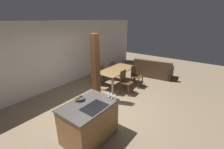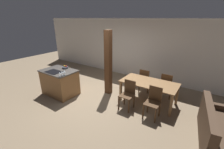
% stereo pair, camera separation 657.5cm
% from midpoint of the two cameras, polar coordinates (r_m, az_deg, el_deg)
% --- Properties ---
extents(ground_plane, '(16.00, 16.00, 0.00)m').
position_cam_midpoint_polar(ground_plane, '(4.21, -42.19, -26.69)').
color(ground_plane, '#847056').
extents(wall_back, '(11.20, 0.08, 2.70)m').
position_cam_midpoint_polar(wall_back, '(6.07, -50.75, -0.52)').
color(wall_back, silver).
rests_on(wall_back, ground_plane).
extents(kitchen_island, '(1.26, 0.88, 0.95)m').
position_cam_midpoint_polar(kitchen_island, '(3.72, -64.25, -30.91)').
color(kitchen_island, olive).
rests_on(kitchen_island, ground_plane).
extents(fruit_bowl, '(0.23, 0.23, 0.10)m').
position_cam_midpoint_polar(fruit_bowl, '(3.66, -65.85, -21.86)').
color(fruit_bowl, '#383D47').
rests_on(fruit_bowl, kitchen_island).
extents(wine_glass_near, '(0.08, 0.08, 0.15)m').
position_cam_midpoint_polar(wine_glass_near, '(2.94, -58.27, -25.80)').
color(wine_glass_near, silver).
rests_on(wine_glass_near, kitchen_island).
extents(wine_glass_middle, '(0.08, 0.08, 0.15)m').
position_cam_midpoint_polar(wine_glass_middle, '(3.01, -58.15, -24.71)').
color(wine_glass_middle, silver).
rests_on(wine_glass_middle, kitchen_island).
extents(wine_glass_far, '(0.08, 0.08, 0.15)m').
position_cam_midpoint_polar(wine_glass_far, '(3.09, -58.05, -23.67)').
color(wine_glass_far, silver).
rests_on(wine_glass_far, kitchen_island).
extents(dining_table, '(1.81, 0.92, 0.74)m').
position_cam_midpoint_polar(dining_table, '(4.80, -26.37, -7.83)').
color(dining_table, olive).
rests_on(dining_table, ground_plane).
extents(dining_chair_near_left, '(0.40, 0.40, 0.91)m').
position_cam_midpoint_polar(dining_chair_near_left, '(4.18, -26.48, -14.68)').
color(dining_chair_near_left, '#472D19').
rests_on(dining_chair_near_left, ground_plane).
extents(dining_chair_near_right, '(0.40, 0.40, 0.91)m').
position_cam_midpoint_polar(dining_chair_near_right, '(4.51, -17.24, -10.61)').
color(dining_chair_near_right, '#472D19').
rests_on(dining_chair_near_right, ground_plane).
extents(dining_chair_far_left, '(0.40, 0.40, 0.91)m').
position_cam_midpoint_polar(dining_chair_far_left, '(5.32, -33.49, -8.31)').
color(dining_chair_far_left, '#472D19').
rests_on(dining_chair_far_left, ground_plane).
extents(dining_chair_far_right, '(0.40, 0.40, 0.91)m').
position_cam_midpoint_polar(dining_chair_far_right, '(5.58, -25.78, -5.56)').
color(dining_chair_far_right, '#472D19').
rests_on(dining_chair_far_right, ground_plane).
extents(couch, '(1.09, 1.94, 0.87)m').
position_cam_midpoint_polar(couch, '(5.47, -2.38, -6.24)').
color(couch, '#473323').
rests_on(couch, ground_plane).
extents(timber_post, '(0.21, 0.21, 2.34)m').
position_cam_midpoint_polar(timber_post, '(4.08, -45.41, -8.73)').
color(timber_post, '#4C2D19').
rests_on(timber_post, ground_plane).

